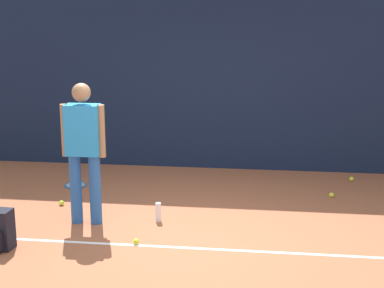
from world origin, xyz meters
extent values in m
plane|color=#9E5638|center=(0.00, 0.00, 0.00)|extent=(12.00, 12.00, 0.00)
cube|color=#141E38|center=(0.00, 3.00, 1.47)|extent=(10.00, 0.10, 2.94)
cube|color=white|center=(0.00, -0.28, 0.00)|extent=(9.00, 0.05, 0.00)
cylinder|color=#2659A5|center=(-1.16, 0.32, 0.42)|extent=(0.14, 0.14, 0.85)
cylinder|color=#2659A5|center=(-1.40, 0.32, 0.42)|extent=(0.14, 0.14, 0.85)
cube|color=#268CD8|center=(-1.28, 0.32, 1.15)|extent=(0.40, 0.22, 0.60)
sphere|color=#9E704C|center=(-1.28, 0.32, 1.59)|extent=(0.22, 0.22, 0.22)
cylinder|color=#9E704C|center=(-1.06, 0.32, 1.14)|extent=(0.09, 0.09, 0.62)
cylinder|color=#9E704C|center=(-1.50, 0.32, 1.14)|extent=(0.09, 0.09, 0.62)
cylinder|color=black|center=(-1.78, 1.45, 0.01)|extent=(0.14, 0.29, 0.03)
torus|color=#1E72BF|center=(-1.89, 1.73, 0.01)|extent=(0.42, 0.42, 0.02)
cylinder|color=#B2B2B2|center=(-1.89, 1.73, 0.01)|extent=(0.36, 0.36, 0.00)
sphere|color=#CCE033|center=(2.15, 2.49, 0.03)|extent=(0.07, 0.07, 0.07)
sphere|color=#CCE033|center=(-1.80, 0.88, 0.03)|extent=(0.07, 0.07, 0.07)
sphere|color=#CCE033|center=(1.77, 1.67, 0.03)|extent=(0.07, 0.07, 0.07)
sphere|color=#CCE033|center=(-0.54, -0.26, 0.03)|extent=(0.07, 0.07, 0.07)
cylinder|color=white|center=(-0.42, 0.48, 0.12)|extent=(0.07, 0.07, 0.23)
camera|label=1|loc=(0.83, -6.10, 2.55)|focal=54.30mm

